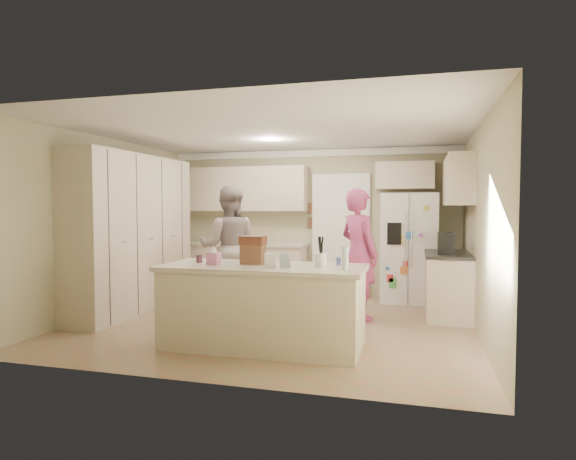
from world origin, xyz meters
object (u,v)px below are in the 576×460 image
(coffee_maker, at_px, (446,243))
(dollhouse_body, at_px, (253,254))
(teen_boy, at_px, (229,247))
(island_base, at_px, (263,308))
(teen_girl, at_px, (359,254))
(utensil_crock, at_px, (321,260))
(tissue_box, at_px, (214,259))
(refrigerator, at_px, (409,248))

(coffee_maker, xyz_separation_m, dollhouse_body, (-2.20, -1.80, -0.03))
(teen_boy, bearing_deg, dollhouse_body, 103.19)
(coffee_maker, relative_size, dollhouse_body, 1.15)
(island_base, distance_m, teen_girl, 1.93)
(utensil_crock, bearing_deg, coffee_maker, 52.88)
(dollhouse_body, bearing_deg, utensil_crock, -3.58)
(utensil_crock, distance_m, dollhouse_body, 0.80)
(dollhouse_body, bearing_deg, island_base, -33.69)
(tissue_box, distance_m, teen_girl, 2.26)
(utensil_crock, xyz_separation_m, dollhouse_body, (-0.80, 0.05, 0.04))
(coffee_maker, relative_size, island_base, 0.14)
(utensil_crock, height_order, teen_girl, teen_girl)
(dollhouse_body, xyz_separation_m, teen_boy, (-1.01, 1.75, -0.08))
(island_base, bearing_deg, teen_boy, 122.23)
(utensil_crock, bearing_deg, refrigerator, 73.72)
(dollhouse_body, distance_m, teen_boy, 2.02)
(tissue_box, relative_size, teen_boy, 0.07)
(island_base, distance_m, teen_boy, 2.24)
(coffee_maker, distance_m, island_base, 2.87)
(refrigerator, xyz_separation_m, island_base, (-1.53, -3.07, -0.46))
(teen_boy, height_order, teen_girl, teen_boy)
(dollhouse_body, bearing_deg, teen_boy, 120.14)
(refrigerator, xyz_separation_m, dollhouse_body, (-1.68, -2.97, 0.14))
(utensil_crock, bearing_deg, teen_boy, 135.28)
(island_base, xyz_separation_m, teen_girl, (0.88, 1.65, 0.48))
(refrigerator, relative_size, teen_girl, 0.98)
(refrigerator, relative_size, dollhouse_body, 6.92)
(refrigerator, xyz_separation_m, utensil_crock, (-0.88, -3.02, 0.10))
(utensil_crock, xyz_separation_m, teen_girl, (0.23, 1.60, -0.08))
(island_base, distance_m, dollhouse_body, 0.62)
(coffee_maker, bearing_deg, teen_girl, -167.98)
(coffee_maker, bearing_deg, teen_boy, -179.06)
(teen_boy, bearing_deg, refrigerator, -172.62)
(coffee_maker, relative_size, teen_girl, 0.16)
(utensil_crock, relative_size, dollhouse_body, 0.58)
(teen_girl, bearing_deg, refrigerator, -72.68)
(tissue_box, bearing_deg, island_base, 10.30)
(refrigerator, relative_size, island_base, 0.82)
(island_base, relative_size, teen_boy, 1.15)
(utensil_crock, relative_size, tissue_box, 1.07)
(refrigerator, distance_m, island_base, 3.46)
(dollhouse_body, bearing_deg, tissue_box, -153.43)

